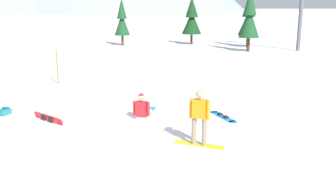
{
  "coord_description": "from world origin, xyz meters",
  "views": [
    {
      "loc": [
        2.76,
        -11.54,
        4.08
      ],
      "look_at": [
        2.44,
        1.35,
        1.0
      ],
      "focal_mm": 40.27,
      "sensor_mm": 36.0,
      "label": 1
    }
  ],
  "objects_px": {
    "snowboarder_midground": "(143,109)",
    "pine_tree_twin": "(192,18)",
    "trail_marker_pole": "(57,66)",
    "loose_snowboard_far_spare": "(223,116)",
    "pine_tree_slender": "(122,20)",
    "backpack_teal": "(4,112)",
    "pine_tree_broad": "(250,17)",
    "snowboarder_foreground": "(199,117)",
    "loose_snowboard_near_right": "(48,118)",
    "pine_tree_young": "(249,18)"
  },
  "relations": [
    {
      "from": "trail_marker_pole",
      "to": "pine_tree_broad",
      "type": "bearing_deg",
      "value": 48.68
    },
    {
      "from": "snowboarder_foreground",
      "to": "loose_snowboard_near_right",
      "type": "height_order",
      "value": "snowboarder_foreground"
    },
    {
      "from": "pine_tree_slender",
      "to": "snowboarder_foreground",
      "type": "bearing_deg",
      "value": -77.41
    },
    {
      "from": "pine_tree_young",
      "to": "snowboarder_midground",
      "type": "bearing_deg",
      "value": -108.58
    },
    {
      "from": "snowboarder_foreground",
      "to": "pine_tree_young",
      "type": "height_order",
      "value": "pine_tree_young"
    },
    {
      "from": "backpack_teal",
      "to": "snowboarder_foreground",
      "type": "bearing_deg",
      "value": -22.67
    },
    {
      "from": "loose_snowboard_near_right",
      "to": "pine_tree_slender",
      "type": "distance_m",
      "value": 26.29
    },
    {
      "from": "snowboarder_foreground",
      "to": "trail_marker_pole",
      "type": "distance_m",
      "value": 11.35
    },
    {
      "from": "pine_tree_young",
      "to": "backpack_teal",
      "type": "bearing_deg",
      "value": -119.2
    },
    {
      "from": "snowboarder_midground",
      "to": "loose_snowboard_near_right",
      "type": "xyz_separation_m",
      "value": [
        -3.34,
        -0.6,
        -0.2
      ]
    },
    {
      "from": "pine_tree_young",
      "to": "loose_snowboard_far_spare",
      "type": "bearing_deg",
      "value": -102.2
    },
    {
      "from": "trail_marker_pole",
      "to": "pine_tree_broad",
      "type": "xyz_separation_m",
      "value": [
        12.69,
        14.44,
        2.14
      ]
    },
    {
      "from": "loose_snowboard_near_right",
      "to": "pine_tree_slender",
      "type": "xyz_separation_m",
      "value": [
        -1.06,
        26.15,
        2.44
      ]
    },
    {
      "from": "pine_tree_young",
      "to": "pine_tree_broad",
      "type": "height_order",
      "value": "pine_tree_broad"
    },
    {
      "from": "loose_snowboard_near_right",
      "to": "pine_tree_twin",
      "type": "distance_m",
      "value": 28.21
    },
    {
      "from": "pine_tree_twin",
      "to": "pine_tree_broad",
      "type": "height_order",
      "value": "pine_tree_broad"
    },
    {
      "from": "snowboarder_foreground",
      "to": "loose_snowboard_far_spare",
      "type": "relative_size",
      "value": 1.0
    },
    {
      "from": "trail_marker_pole",
      "to": "snowboarder_midground",
      "type": "bearing_deg",
      "value": -50.57
    },
    {
      "from": "loose_snowboard_near_right",
      "to": "pine_tree_twin",
      "type": "xyz_separation_m",
      "value": [
        6.09,
        27.43,
        2.56
      ]
    },
    {
      "from": "pine_tree_twin",
      "to": "trail_marker_pole",
      "type": "bearing_deg",
      "value": -110.77
    },
    {
      "from": "pine_tree_slender",
      "to": "pine_tree_broad",
      "type": "height_order",
      "value": "pine_tree_broad"
    },
    {
      "from": "loose_snowboard_near_right",
      "to": "pine_tree_young",
      "type": "distance_m",
      "value": 27.8
    },
    {
      "from": "backpack_teal",
      "to": "pine_tree_broad",
      "type": "height_order",
      "value": "pine_tree_broad"
    },
    {
      "from": "trail_marker_pole",
      "to": "loose_snowboard_near_right",
      "type": "bearing_deg",
      "value": -75.59
    },
    {
      "from": "snowboarder_foreground",
      "to": "loose_snowboard_near_right",
      "type": "xyz_separation_m",
      "value": [
        -5.27,
        2.15,
        -0.75
      ]
    },
    {
      "from": "loose_snowboard_far_spare",
      "to": "pine_tree_slender",
      "type": "xyz_separation_m",
      "value": [
        -7.37,
        25.39,
        2.55
      ]
    },
    {
      "from": "loose_snowboard_far_spare",
      "to": "backpack_teal",
      "type": "bearing_deg",
      "value": 179.22
    },
    {
      "from": "loose_snowboard_far_spare",
      "to": "pine_tree_twin",
      "type": "height_order",
      "value": "pine_tree_twin"
    },
    {
      "from": "pine_tree_young",
      "to": "pine_tree_broad",
      "type": "bearing_deg",
      "value": -99.28
    },
    {
      "from": "loose_snowboard_far_spare",
      "to": "pine_tree_young",
      "type": "bearing_deg",
      "value": 77.8
    },
    {
      "from": "snowboarder_foreground",
      "to": "pine_tree_twin",
      "type": "relative_size",
      "value": 0.34
    },
    {
      "from": "snowboarder_foreground",
      "to": "pine_tree_slender",
      "type": "distance_m",
      "value": 29.05
    },
    {
      "from": "trail_marker_pole",
      "to": "pine_tree_young",
      "type": "xyz_separation_m",
      "value": [
        13.33,
        18.35,
        1.9
      ]
    },
    {
      "from": "snowboarder_foreground",
      "to": "pine_tree_young",
      "type": "bearing_deg",
      "value": 76.95
    },
    {
      "from": "snowboarder_midground",
      "to": "pine_tree_twin",
      "type": "bearing_deg",
      "value": 84.15
    },
    {
      "from": "pine_tree_slender",
      "to": "trail_marker_pole",
      "type": "bearing_deg",
      "value": -92.03
    },
    {
      "from": "pine_tree_young",
      "to": "snowboarder_foreground",
      "type": "bearing_deg",
      "value": -103.05
    },
    {
      "from": "snowboarder_foreground",
      "to": "pine_tree_slender",
      "type": "relative_size",
      "value": 0.36
    },
    {
      "from": "loose_snowboard_near_right",
      "to": "pine_tree_young",
      "type": "xyz_separation_m",
      "value": [
        11.59,
        25.13,
        2.67
      ]
    },
    {
      "from": "pine_tree_broad",
      "to": "loose_snowboard_far_spare",
      "type": "bearing_deg",
      "value": -102.76
    },
    {
      "from": "snowboarder_foreground",
      "to": "pine_tree_slender",
      "type": "height_order",
      "value": "pine_tree_slender"
    },
    {
      "from": "snowboarder_midground",
      "to": "pine_tree_twin",
      "type": "height_order",
      "value": "pine_tree_twin"
    },
    {
      "from": "trail_marker_pole",
      "to": "pine_tree_broad",
      "type": "distance_m",
      "value": 19.34
    },
    {
      "from": "backpack_teal",
      "to": "pine_tree_broad",
      "type": "bearing_deg",
      "value": 57.59
    },
    {
      "from": "backpack_teal",
      "to": "trail_marker_pole",
      "type": "bearing_deg",
      "value": 87.81
    },
    {
      "from": "loose_snowboard_far_spare",
      "to": "backpack_teal",
      "type": "xyz_separation_m",
      "value": [
        -8.29,
        0.11,
        0.1
      ]
    },
    {
      "from": "snowboarder_foreground",
      "to": "trail_marker_pole",
      "type": "bearing_deg",
      "value": 128.13
    },
    {
      "from": "backpack_teal",
      "to": "pine_tree_young",
      "type": "bearing_deg",
      "value": 60.8
    },
    {
      "from": "loose_snowboard_far_spare",
      "to": "pine_tree_young",
      "type": "xyz_separation_m",
      "value": [
        5.27,
        24.37,
        2.79
      ]
    },
    {
      "from": "snowboarder_midground",
      "to": "backpack_teal",
      "type": "height_order",
      "value": "snowboarder_midground"
    }
  ]
}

